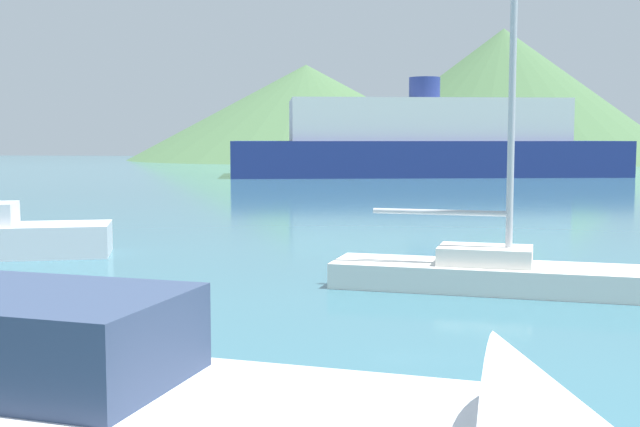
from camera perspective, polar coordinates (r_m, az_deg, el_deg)
motorboat_near at (r=6.83m, az=-14.35°, el=-13.72°), size 9.33×3.61×2.05m
sailboat_middle at (r=14.43m, az=11.68°, el=-3.70°), size 5.52×2.26×9.04m
ferry_distant at (r=58.73m, az=7.40°, el=5.05°), size 28.76×14.03×7.06m
hill_west at (r=105.10m, az=-0.99°, el=7.22°), size 45.92×45.92×12.23m
hill_central at (r=98.18m, az=12.86°, el=8.20°), size 41.84×41.84×15.58m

